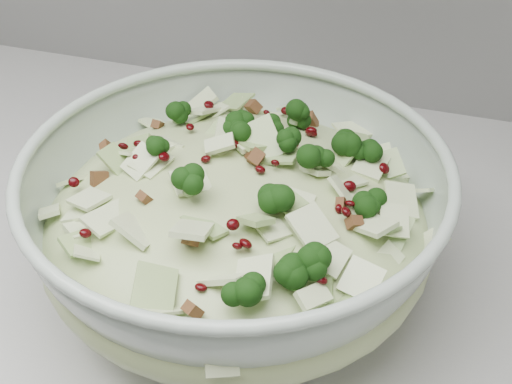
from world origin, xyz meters
TOP-DOWN VIEW (x-y plane):
  - mixing_bowl at (-0.29, 1.60)m, footprint 0.44×0.44m
  - salad at (-0.29, 1.60)m, footprint 0.44×0.44m

SIDE VIEW (x-z plane):
  - mixing_bowl at x=-0.29m, z-range 0.90..1.05m
  - salad at x=-0.29m, z-range 0.93..1.07m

